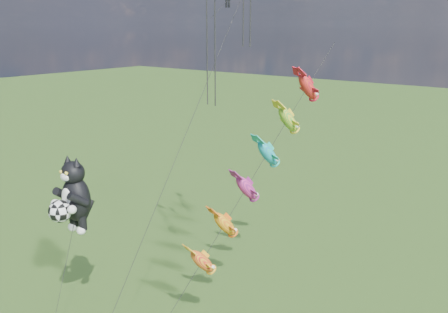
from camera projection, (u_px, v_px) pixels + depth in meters
The scene contains 4 objects.
ground at pixel (16, 311), 34.64m from camera, with size 300.00×300.00×0.00m, color #1D4010.
cat_kite_rig at pixel (72, 196), 30.78m from camera, with size 2.26×4.05×11.50m.
fish_windsock_rig at pixel (257, 171), 31.98m from camera, with size 3.99×15.52×18.08m.
parafoil_rig at pixel (224, 2), 30.50m from camera, with size 2.62×17.45×25.26m.
Camera 1 is at (30.30, -15.32, 19.26)m, focal length 40.00 mm.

